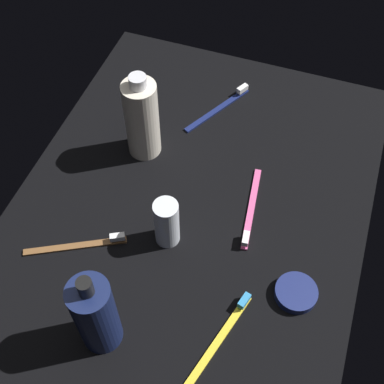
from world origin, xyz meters
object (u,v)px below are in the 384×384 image
(toothbrush_pink, at_px, (251,212))
(cream_tin_left, at_px, (296,293))
(deodorant_stick, at_px, (167,223))
(toothbrush_yellow, at_px, (222,334))
(lotion_bottle, at_px, (96,314))
(toothbrush_brown, at_px, (82,244))
(toothbrush_navy, at_px, (221,106))
(bodywash_bottle, at_px, (142,118))

(toothbrush_pink, bearing_deg, cream_tin_left, 40.80)
(deodorant_stick, distance_m, cream_tin_left, 0.24)
(toothbrush_yellow, bearing_deg, lotion_bottle, -71.24)
(toothbrush_yellow, xyz_separation_m, toothbrush_brown, (-0.07, -0.28, 0.00))
(lotion_bottle, bearing_deg, toothbrush_pink, 152.04)
(lotion_bottle, xyz_separation_m, toothbrush_navy, (-0.54, 0.03, -0.07))
(toothbrush_navy, bearing_deg, toothbrush_pink, 28.75)
(toothbrush_brown, bearing_deg, toothbrush_yellow, 75.44)
(deodorant_stick, relative_size, cream_tin_left, 1.42)
(deodorant_stick, xyz_separation_m, cream_tin_left, (0.03, 0.24, -0.04))
(toothbrush_pink, bearing_deg, lotion_bottle, -27.96)
(toothbrush_yellow, bearing_deg, toothbrush_navy, -162.37)
(toothbrush_brown, height_order, cream_tin_left, toothbrush_brown)
(lotion_bottle, distance_m, cream_tin_left, 0.33)
(toothbrush_navy, height_order, cream_tin_left, toothbrush_navy)
(toothbrush_navy, bearing_deg, toothbrush_brown, -17.77)
(lotion_bottle, distance_m, deodorant_stick, 0.20)
(lotion_bottle, distance_m, bodywash_bottle, 0.39)
(bodywash_bottle, distance_m, toothbrush_brown, 0.26)
(deodorant_stick, relative_size, toothbrush_brown, 0.61)
(lotion_bottle, relative_size, toothbrush_pink, 1.03)
(toothbrush_brown, bearing_deg, deodorant_stick, 115.59)
(toothbrush_yellow, relative_size, toothbrush_brown, 1.07)
(cream_tin_left, bearing_deg, toothbrush_pink, -139.20)
(toothbrush_yellow, xyz_separation_m, toothbrush_pink, (-0.24, -0.02, 0.00))
(toothbrush_brown, distance_m, cream_tin_left, 0.38)
(lotion_bottle, relative_size, cream_tin_left, 2.63)
(lotion_bottle, bearing_deg, toothbrush_brown, -142.34)
(toothbrush_navy, bearing_deg, lotion_bottle, -2.82)
(bodywash_bottle, height_order, toothbrush_pink, bodywash_bottle)
(bodywash_bottle, xyz_separation_m, deodorant_stick, (0.18, 0.12, -0.04))
(bodywash_bottle, xyz_separation_m, cream_tin_left, (0.21, 0.36, -0.08))
(lotion_bottle, xyz_separation_m, bodywash_bottle, (-0.38, -0.08, 0.01))
(toothbrush_navy, height_order, toothbrush_pink, same)
(bodywash_bottle, distance_m, toothbrush_yellow, 0.42)
(bodywash_bottle, distance_m, toothbrush_navy, 0.21)
(lotion_bottle, distance_m, toothbrush_pink, 0.35)
(toothbrush_brown, bearing_deg, toothbrush_pink, 122.17)
(toothbrush_yellow, distance_m, toothbrush_pink, 0.24)
(toothbrush_brown, relative_size, cream_tin_left, 2.33)
(lotion_bottle, xyz_separation_m, toothbrush_pink, (-0.30, 0.16, -0.07))
(deodorant_stick, height_order, cream_tin_left, deodorant_stick)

